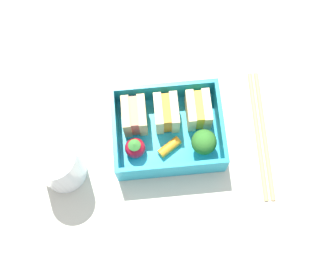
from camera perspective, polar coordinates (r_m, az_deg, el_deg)
name	(u,v)px	position (r cm, az deg, el deg)	size (l,w,h in cm)	color
ground_plane	(168,138)	(73.25, 0.00, -0.90)	(120.00, 120.00, 2.00)	beige
bento_tray	(168,135)	(71.72, 0.00, -0.52)	(16.13, 12.83, 1.20)	#1E9DBD
bento_rim	(168,129)	(68.98, 0.00, 0.20)	(16.13, 12.83, 4.56)	#1E9DBD
sandwich_left	(135,116)	(69.75, -4.10, 1.80)	(3.52, 4.97, 4.72)	#D4B77A
sandwich_center_left	(166,113)	(69.72, -0.19, 2.15)	(3.52, 4.97, 4.72)	beige
sandwich_center	(198,110)	(70.03, 3.71, 2.49)	(3.52, 4.97, 4.72)	beige
strawberry_far_left	(135,148)	(68.95, -4.04, -2.12)	(3.05, 3.05, 3.65)	red
carrot_stick_far_left	(170,147)	(69.81, 0.24, -2.02)	(1.39, 1.39, 3.59)	orange
broccoli_floret	(204,142)	(68.09, 4.41, -1.43)	(3.75, 3.75, 4.68)	#83BD61
chopstick_pair	(261,134)	(73.45, 11.30, -0.41)	(2.25, 20.68, 0.70)	tan
drinking_glass	(59,165)	(68.07, -13.18, -4.09)	(6.53, 6.53, 9.25)	white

